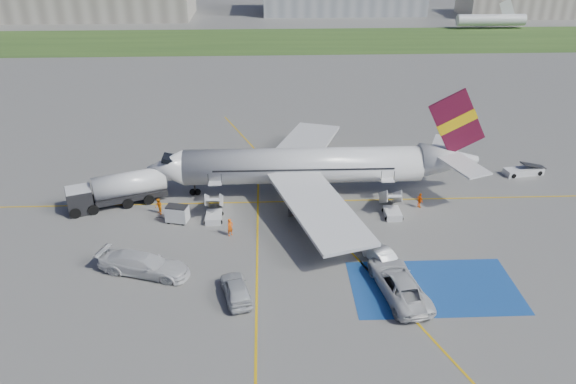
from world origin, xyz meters
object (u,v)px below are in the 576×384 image
Objects in this scene: fuel_tanker at (118,192)px; van_white_b at (143,261)px; belt_loader at (524,171)px; car_silver_a at (236,289)px; gpu_cart at (177,215)px; car_silver_b at (379,255)px; van_white_a at (399,280)px; airliner at (316,165)px.

van_white_b is (5.11, -13.03, -0.25)m from fuel_tanker.
belt_loader is 40.49m from car_silver_a.
fuel_tanker is 1.69× the size of van_white_b.
gpu_cart is 0.39× the size of van_white_b.
car_silver_b is 0.70× the size of van_white_a.
van_white_a reaches higher than gpu_cart.
airliner reaches higher than van_white_b.
van_white_b reaches higher than car_silver_b.
airliner is 7.87× the size of car_silver_b.
belt_loader is (25.43, 3.89, -3.02)m from airliner.
airliner is at bearing -16.36° from fuel_tanker.
van_white_a is (19.93, -12.60, 0.42)m from gpu_cart.
van_white_b is (-8.20, 3.83, 0.36)m from car_silver_a.
airliner is 14.98m from car_silver_b.
car_silver_b is at bearing -90.01° from van_white_a.
airliner reaches higher than car_silver_a.
car_silver_b is at bearing -9.15° from gpu_cart.
fuel_tanker is at bearing 176.81° from belt_loader.
car_silver_a is (6.49, -12.75, 0.04)m from gpu_cart.
van_white_b reaches higher than car_silver_a.
airliner is at bearing -93.18° from car_silver_b.
airliner is 16.02m from gpu_cart.
car_silver_a is 1.08× the size of car_silver_b.
airliner is 7.30× the size of car_silver_a.
belt_loader is at bearing -160.00° from car_silver_a.
car_silver_a reaches higher than car_silver_b.
van_white_a is at bearing 78.16° from car_silver_b.
van_white_a is at bearing -82.12° from van_white_b.
fuel_tanker is 21.49m from car_silver_a.
car_silver_b is at bearing -173.77° from car_silver_a.
van_white_a is (26.75, -16.71, -0.23)m from fuel_tanker.
belt_loader is 45.82m from van_white_b.
airliner is at bearing 178.55° from belt_loader.
airliner is at bearing 35.79° from gpu_cart.
gpu_cart reaches higher than car_silver_a.
fuel_tanker is at bearing 162.67° from gpu_cart.
gpu_cart is 23.58m from van_white_a.
gpu_cart is 14.31m from car_silver_a.
belt_loader is (40.09, 9.83, -0.45)m from gpu_cart.
belt_loader is at bearing -14.28° from fuel_tanker.
airliner is at bearing -83.39° from van_white_a.
van_white_a reaches higher than car_silver_b.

